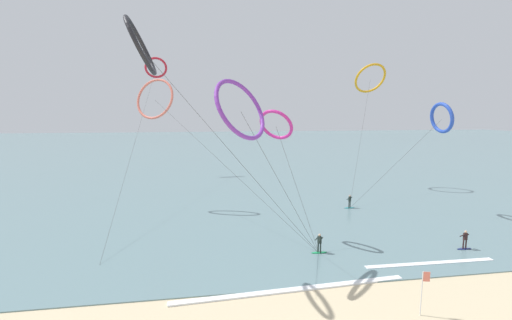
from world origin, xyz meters
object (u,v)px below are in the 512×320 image
kite_magenta (276,125)px  kite_crimson (156,68)px  surfer_emerald (319,244)px  kite_amber (370,78)px  beach_flag (424,286)px  kite_coral (155,99)px  surfer_navy (465,241)px  surfer_teal (350,202)px  kite_cobalt (442,118)px  kite_charcoal (141,46)px  kite_violet (241,109)px

kite_magenta → kite_crimson: bearing=-28.0°
surfer_emerald → kite_magenta: bearing=15.7°
kite_amber → beach_flag: (-13.44, -33.96, -15.59)m
kite_coral → kite_amber: 33.21m
surfer_navy → kite_magenta: size_ratio=0.14×
beach_flag → kite_amber: bearing=68.4°
surfer_emerald → kite_coral: 26.01m
surfer_emerald → surfer_navy: bearing=-119.6°
surfer_navy → surfer_teal: bearing=104.0°
kite_cobalt → kite_crimson: 49.40m
kite_cobalt → kite_coral: bearing=74.5°
kite_charcoal → kite_amber: (30.14, 26.83, 1.04)m
kite_amber → beach_flag: size_ratio=7.08×
surfer_emerald → kite_amber: bearing=-58.4°
surfer_teal → kite_charcoal: size_ratio=0.09×
surfer_emerald → beach_flag: (3.10, -9.42, 1.03)m
kite_amber → kite_magenta: bearing=42.2°
surfer_navy → kite_coral: (-28.43, 17.64, 12.90)m
kite_coral → beach_flag: (18.56, -25.89, -11.87)m
kite_magenta → kite_amber: kite_amber is taller
surfer_emerald → kite_violet: 13.53m
kite_cobalt → beach_flag: bearing=139.5°
kite_crimson → kite_amber: (35.06, -16.86, -3.15)m
kite_charcoal → beach_flag: 23.27m
surfer_emerald → beach_flag: beach_flag is taller
kite_magenta → kite_crimson: size_ratio=0.29×
surfer_emerald → kite_coral: kite_coral is taller
kite_charcoal → beach_flag: size_ratio=6.60×
kite_charcoal → kite_coral: size_ratio=0.99×
surfer_navy → kite_violet: size_ratio=0.12×
surfer_navy → kite_charcoal: 30.82m
kite_crimson → surfer_emerald: bearing=-73.4°
kite_crimson → beach_flag: size_ratio=15.20×
surfer_teal → kite_amber: 22.02m
kite_crimson → beach_flag: bearing=-74.5°
kite_amber → beach_flag: kite_amber is taller
surfer_navy → surfer_emerald: bearing=170.5°
surfer_teal → kite_violet: size_ratio=0.12×
surfer_emerald → kite_crimson: bearing=-0.3°
kite_crimson → surfer_teal: bearing=-54.5°
surfer_emerald → surfer_navy: 13.01m
kite_magenta → kite_coral: (-12.37, 12.79, 2.79)m
surfer_navy → kite_magenta: (-16.05, 4.85, 10.11)m
surfer_emerald → kite_cobalt: bearing=-87.7°
surfer_teal → surfer_emerald: (-8.40, -12.60, 0.00)m
kite_violet → kite_magenta: bearing=10.6°
kite_charcoal → kite_cobalt: bearing=-70.2°
kite_coral → kite_crimson: (-3.06, 24.93, 6.88)m
surfer_navy → kite_violet: (-19.88, -0.87, 11.44)m
beach_flag → kite_violet: bearing=143.6°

